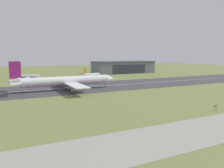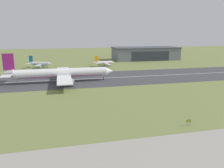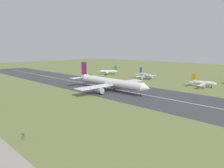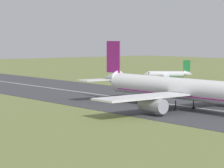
{
  "view_description": "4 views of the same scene",
  "coord_description": "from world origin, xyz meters",
  "views": [
    {
      "loc": [
        -36.19,
        -18.93,
        19.08
      ],
      "look_at": [
        3.06,
        61.6,
        7.01
      ],
      "focal_mm": 35.0,
      "sensor_mm": 36.0,
      "label": 1
    },
    {
      "loc": [
        -6.67,
        -19.87,
        25.78
      ],
      "look_at": [
        11.79,
        58.07,
        7.0
      ],
      "focal_mm": 35.0,
      "sensor_mm": 36.0,
      "label": 2
    },
    {
      "loc": [
        85.47,
        9.01,
        25.04
      ],
      "look_at": [
        17.14,
        75.9,
        9.29
      ],
      "focal_mm": 35.0,
      "sensor_mm": 36.0,
      "label": 3
    },
    {
      "loc": [
        78.51,
        9.01,
        16.35
      ],
      "look_at": [
        -1.66,
        73.04,
        7.64
      ],
      "focal_mm": 85.0,
      "sensor_mm": 36.0,
      "label": 4
    }
  ],
  "objects": [
    {
      "name": "airplane_landing",
      "position": [
        -6.68,
        97.91,
        4.73
      ],
      "size": [
        58.02,
        49.56,
        15.85
      ],
      "color": "white",
      "rests_on": "ground_plane"
    },
    {
      "name": "airplane_parked_west",
      "position": [
        -21.8,
        152.32,
        3.02
      ],
      "size": [
        18.93,
        19.18,
        9.07
      ],
      "color": "silver",
      "rests_on": "ground_plane"
    },
    {
      "name": "runway_strip",
      "position": [
        0.0,
        102.87,
        0.03
      ],
      "size": [
        392.24,
        42.84,
        0.06
      ],
      "primitive_type": "cube",
      "color": "#3D3D42",
      "rests_on": "ground_plane"
    },
    {
      "name": "airplane_parked_east",
      "position": [
        27.32,
        148.99,
        2.69
      ],
      "size": [
        17.24,
        22.57,
        8.35
      ],
      "color": "white",
      "rests_on": "ground_plane"
    },
    {
      "name": "taxiway_road",
      "position": [
        0.0,
        19.12,
        0.03
      ],
      "size": [
        294.18,
        16.23,
        0.05
      ],
      "primitive_type": "cube",
      "color": "gray",
      "rests_on": "ground_plane"
    },
    {
      "name": "ground_plane",
      "position": [
        0.0,
        51.44,
        0.0
      ],
      "size": [
        632.24,
        632.24,
        0.0
      ],
      "primitive_type": "plane",
      "color": "olive"
    },
    {
      "name": "hangar_building",
      "position": [
        75.34,
        183.15,
        6.14
      ],
      "size": [
        63.71,
        27.25,
        12.24
      ],
      "color": "slate",
      "rests_on": "ground_plane"
    },
    {
      "name": "runway_sign",
      "position": [
        27.81,
        31.26,
        1.34
      ],
      "size": [
        1.29,
        0.14,
        1.82
      ],
      "color": "#4C4C51",
      "rests_on": "ground_plane"
    },
    {
      "name": "runway_centreline",
      "position": [
        0.0,
        102.87,
        0.07
      ],
      "size": [
        353.01,
        0.7,
        0.01
      ],
      "primitive_type": "cube",
      "color": "silver",
      "rests_on": "runway_strip"
    }
  ]
}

